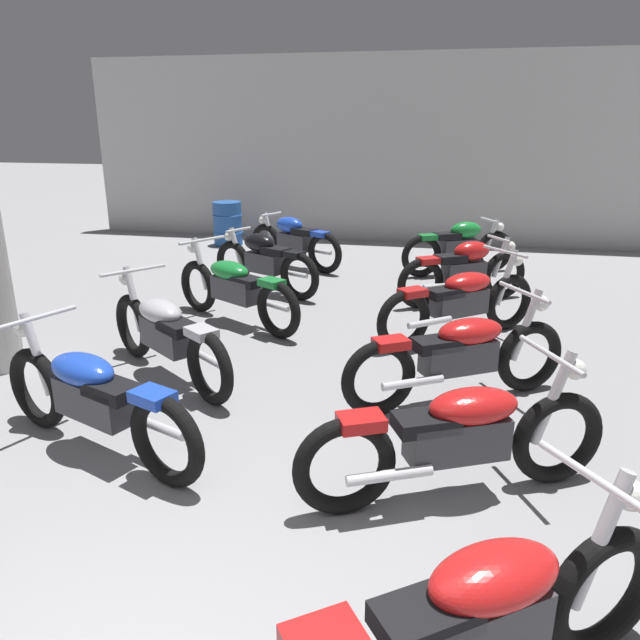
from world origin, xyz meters
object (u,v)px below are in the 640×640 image
motorcycle_left_row_4 (264,261)px  motorcycle_right_row_3 (460,301)px  motorcycle_left_row_1 (93,397)px  oil_drum (228,224)px  motorcycle_left_row_2 (166,333)px  motorcycle_right_row_1 (459,436)px  motorcycle_right_row_4 (465,270)px  motorcycle_left_row_3 (235,288)px  motorcycle_right_row_0 (473,623)px  motorcycle_right_row_2 (460,354)px  motorcycle_left_row_5 (294,241)px  motorcycle_right_row_5 (460,246)px

motorcycle_left_row_4 → motorcycle_right_row_3: bearing=-27.4°
motorcycle_left_row_1 → oil_drum: motorcycle_left_row_1 is taller
motorcycle_left_row_2 → motorcycle_right_row_1: same height
motorcycle_left_row_1 → motorcycle_right_row_4: size_ratio=1.19×
motorcycle_left_row_3 → motorcycle_right_row_0: bearing=-59.9°
motorcycle_right_row_4 → motorcycle_left_row_1: bearing=-120.6°
motorcycle_right_row_2 → motorcycle_right_row_4: 3.13m
oil_drum → motorcycle_left_row_4: bearing=-61.2°
motorcycle_left_row_5 → motorcycle_right_row_0: 8.13m
motorcycle_right_row_4 → motorcycle_right_row_0: bearing=-90.3°
motorcycle_left_row_1 → motorcycle_right_row_0: bearing=-30.2°
motorcycle_right_row_0 → motorcycle_right_row_3: 4.66m
motorcycle_left_row_2 → motorcycle_right_row_4: bearing=48.4°
motorcycle_left_row_1 → motorcycle_right_row_0: 3.09m
motorcycle_right_row_0 → motorcycle_right_row_3: size_ratio=1.05×
motorcycle_right_row_2 → motorcycle_right_row_5: size_ratio=1.07×
motorcycle_left_row_3 → motorcycle_left_row_5: bearing=90.8°
motorcycle_left_row_3 → motorcycle_right_row_0: size_ratio=1.06×
motorcycle_right_row_0 → oil_drum: 10.29m
motorcycle_left_row_3 → motorcycle_left_row_1: bearing=-89.6°
motorcycle_left_row_5 → motorcycle_right_row_5: bearing=2.3°
motorcycle_right_row_2 → oil_drum: size_ratio=2.25×
motorcycle_right_row_2 → motorcycle_right_row_3: 1.67m
motorcycle_right_row_4 → oil_drum: bearing=145.4°
motorcycle_right_row_2 → motorcycle_left_row_4: bearing=131.5°
motorcycle_left_row_4 → motorcycle_right_row_0: (2.77, -6.08, -0.01)m
motorcycle_left_row_4 → motorcycle_right_row_2: size_ratio=0.95×
motorcycle_right_row_2 → motorcycle_right_row_5: (0.01, 4.76, 0.01)m
oil_drum → motorcycle_right_row_1: bearing=-60.0°
motorcycle_left_row_2 → motorcycle_left_row_5: bearing=89.6°
motorcycle_right_row_5 → motorcycle_right_row_1: bearing=-90.2°
motorcycle_right_row_0 → oil_drum: (-4.51, 9.25, -0.03)m
motorcycle_left_row_2 → motorcycle_left_row_3: same height
motorcycle_right_row_1 → oil_drum: motorcycle_right_row_1 is taller
motorcycle_left_row_2 → motorcycle_right_row_0: (2.78, -2.97, 0.00)m
motorcycle_right_row_1 → motorcycle_right_row_5: bearing=89.8°
motorcycle_right_row_5 → oil_drum: size_ratio=2.10×
motorcycle_left_row_4 → motorcycle_left_row_1: bearing=-88.8°
motorcycle_right_row_3 → motorcycle_right_row_4: (0.06, 1.46, 0.01)m
motorcycle_right_row_2 → motorcycle_right_row_3: same height
motorcycle_right_row_3 → motorcycle_right_row_4: 1.46m
motorcycle_left_row_2 → motorcycle_left_row_3: 1.68m
motorcycle_left_row_1 → motorcycle_right_row_1: (2.62, -0.01, 0.00)m
motorcycle_left_row_3 → oil_drum: bearing=111.5°
motorcycle_left_row_2 → motorcycle_right_row_3: (2.75, 1.70, 0.00)m
motorcycle_right_row_3 → motorcycle_left_row_4: bearing=152.6°
motorcycle_left_row_1 → motorcycle_left_row_4: (-0.10, 4.53, 0.01)m
motorcycle_right_row_3 → motorcycle_left_row_5: bearing=132.2°
motorcycle_left_row_2 → motorcycle_right_row_1: 3.07m
motorcycle_left_row_2 → motorcycle_left_row_3: bearing=87.3°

